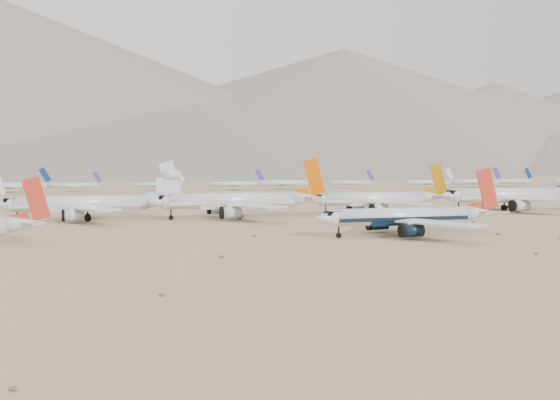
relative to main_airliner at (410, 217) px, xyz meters
name	(u,v)px	position (x,y,z in m)	size (l,w,h in m)	color
ground	(407,239)	(-4.44, -6.92, -4.30)	(7000.00, 7000.00, 0.00)	#917B54
main_airliner	(410,217)	(0.00, 0.00, 0.00)	(44.30, 43.27, 15.63)	silver
row2_navy_widebody	(513,196)	(74.24, 59.44, 1.27)	(56.07, 54.83, 19.95)	silver
row2_gold_tail	(379,199)	(23.72, 63.36, 0.56)	(48.77, 47.70, 17.37)	silver
row2_orange_tail	(239,201)	(-25.93, 58.75, 0.97)	(52.62, 51.47, 18.77)	silver
row2_white_trijet	(92,203)	(-68.93, 63.68, 0.86)	(50.27, 49.13, 17.81)	silver
distant_storage_row	(242,184)	(33.92, 295.08, 0.05)	(629.53, 57.65, 15.01)	silver
mountain_range	(135,104)	(65.74, 1641.10, 186.02)	(7354.00, 3024.00, 470.00)	slate
foothills	(373,143)	(522.23, 1093.08, 62.85)	(4637.50, 1395.00, 155.00)	slate
desert_scrub	(439,254)	(-11.10, -30.50, -4.01)	(261.14, 122.14, 0.65)	brown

